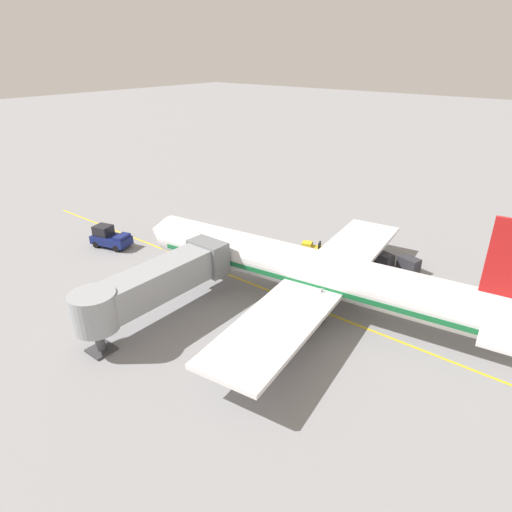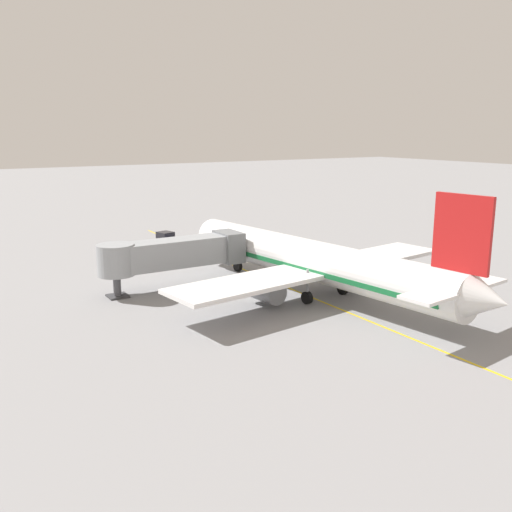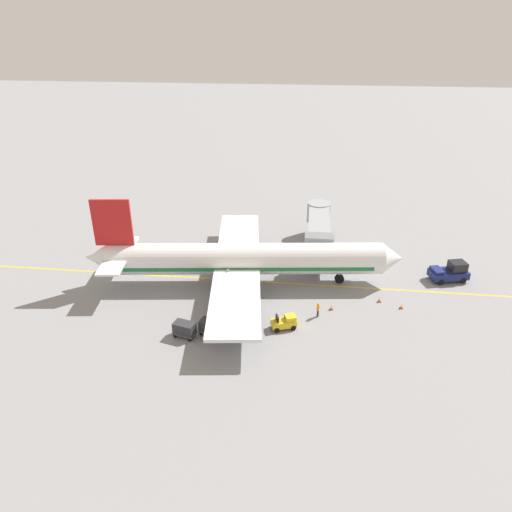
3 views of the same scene
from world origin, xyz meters
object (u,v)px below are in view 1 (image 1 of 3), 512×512
(baggage_cart_second_in_train, at_px, (383,259))
(safety_cone_nose_left, at_px, (197,239))
(baggage_tug_lead, at_px, (312,249))
(pushback_tractor, at_px, (110,238))
(baggage_cart_front, at_px, (356,252))
(safety_cone_wing_tip, at_px, (204,247))
(baggage_cart_third_in_train, at_px, (409,263))
(parked_airliner, at_px, (314,272))
(ground_crew_wing_walker, at_px, (274,246))
(jet_bridge, at_px, (155,282))
(safety_cone_nose_right, at_px, (254,253))

(baggage_cart_second_in_train, relative_size, safety_cone_nose_left, 5.05)
(baggage_tug_lead, xyz_separation_m, baggage_cart_second_in_train, (1.92, -7.28, 0.24))
(pushback_tractor, xyz_separation_m, baggage_cart_front, (14.05, -23.53, -0.15))
(safety_cone_wing_tip, bearing_deg, safety_cone_nose_left, 63.80)
(baggage_cart_third_in_train, bearing_deg, baggage_cart_second_in_train, 104.99)
(parked_airliner, relative_size, ground_crew_wing_walker, 22.09)
(baggage_cart_third_in_train, distance_m, ground_crew_wing_walker, 14.10)
(pushback_tractor, bearing_deg, baggage_cart_front, -59.15)
(baggage_tug_lead, relative_size, baggage_cart_third_in_train, 0.93)
(parked_airliner, height_order, jet_bridge, parked_airliner)
(parked_airliner, relative_size, pushback_tractor, 7.74)
(baggage_cart_second_in_train, relative_size, safety_cone_wing_tip, 5.05)
(ground_crew_wing_walker, relative_size, safety_cone_wing_tip, 2.86)
(baggage_cart_third_in_train, distance_m, safety_cone_wing_tip, 21.91)
(baggage_tug_lead, relative_size, safety_cone_nose_left, 4.67)
(baggage_cart_third_in_train, height_order, safety_cone_wing_tip, baggage_cart_third_in_train)
(jet_bridge, height_order, safety_cone_nose_right, jet_bridge)
(ground_crew_wing_walker, bearing_deg, pushback_tractor, 122.04)
(parked_airliner, distance_m, baggage_cart_second_in_train, 10.96)
(jet_bridge, xyz_separation_m, pushback_tractor, (6.33, 15.89, -2.36))
(safety_cone_nose_right, bearing_deg, safety_cone_wing_tip, 112.89)
(safety_cone_nose_left, bearing_deg, parked_airliner, -100.81)
(baggage_tug_lead, distance_m, ground_crew_wing_walker, 4.23)
(baggage_cart_front, bearing_deg, baggage_cart_second_in_train, -84.54)
(ground_crew_wing_walker, bearing_deg, safety_cone_wing_tip, 118.96)
(baggage_cart_second_in_train, distance_m, safety_cone_nose_right, 13.54)
(safety_cone_nose_right, bearing_deg, baggage_cart_third_in_train, -65.55)
(jet_bridge, xyz_separation_m, safety_cone_nose_left, (13.51, 9.21, -3.17))
(pushback_tractor, relative_size, ground_crew_wing_walker, 2.85)
(jet_bridge, height_order, safety_cone_nose_left, jet_bridge)
(baggage_cart_second_in_train, xyz_separation_m, safety_cone_wing_tip, (-8.25, 17.52, -0.66))
(ground_crew_wing_walker, height_order, safety_cone_wing_tip, ground_crew_wing_walker)
(baggage_tug_lead, height_order, safety_cone_nose_right, baggage_tug_lead)
(safety_cone_wing_tip, bearing_deg, baggage_cart_second_in_train, -64.77)
(baggage_tug_lead, height_order, ground_crew_wing_walker, ground_crew_wing_walker)
(baggage_tug_lead, bearing_deg, ground_crew_wing_walker, 126.90)
(safety_cone_wing_tip, bearing_deg, parked_airliner, -98.42)
(parked_airliner, relative_size, safety_cone_nose_left, 63.27)
(jet_bridge, xyz_separation_m, baggage_tug_lead, (18.74, -3.27, -2.74))
(parked_airliner, distance_m, pushback_tractor, 25.00)
(parked_airliner, relative_size, baggage_cart_second_in_train, 12.53)
(ground_crew_wing_walker, height_order, safety_cone_nose_right, ground_crew_wing_walker)
(safety_cone_nose_left, relative_size, safety_cone_wing_tip, 1.00)
(jet_bridge, distance_m, pushback_tractor, 17.26)
(baggage_cart_third_in_train, xyz_separation_m, safety_cone_wing_tip, (-8.92, 20.01, -0.66))
(baggage_tug_lead, height_order, safety_cone_nose_left, baggage_tug_lead)
(baggage_cart_front, bearing_deg, parked_airliner, -173.91)
(pushback_tractor, distance_m, baggage_cart_third_in_train, 32.58)
(baggage_cart_second_in_train, bearing_deg, safety_cone_wing_tip, 115.23)
(baggage_cart_third_in_train, bearing_deg, jet_bridge, 148.57)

